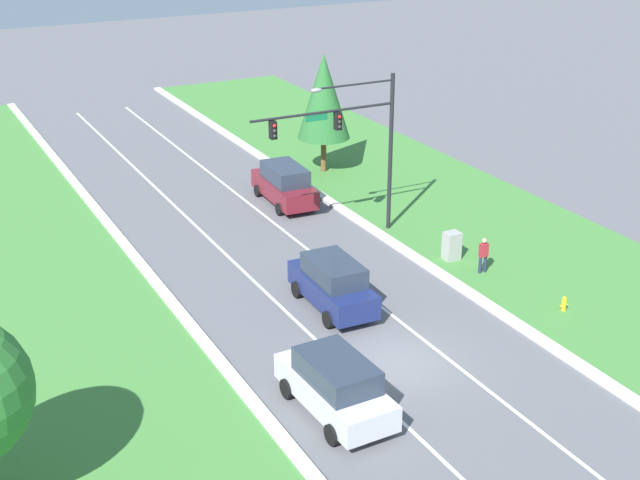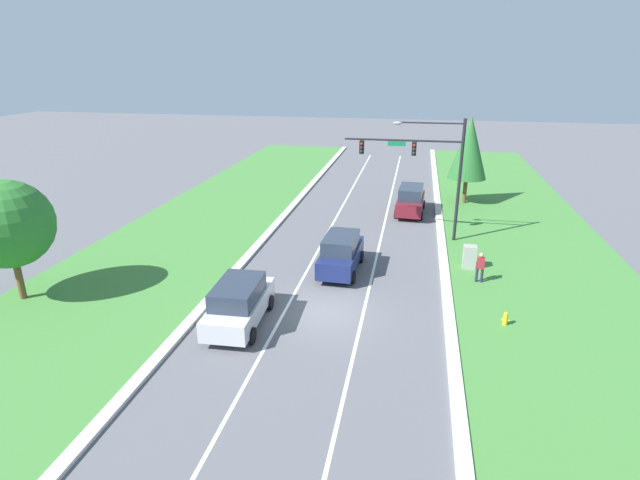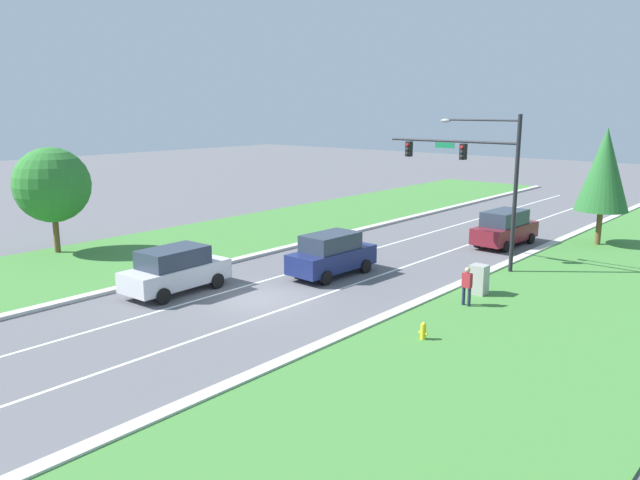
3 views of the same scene
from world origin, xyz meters
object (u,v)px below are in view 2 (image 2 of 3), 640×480
traffic_signal_mast (426,161)px  oak_near_left_tree (7,224)px  fire_hydrant (505,319)px  utility_cabinet (469,258)px  conifer_near_right_tree (469,148)px  silver_suv (239,303)px  burgundy_suv (411,200)px  navy_suv (341,253)px  pedestrian (480,267)px

traffic_signal_mast → oak_near_left_tree: (-18.93, -12.51, -1.28)m
traffic_signal_mast → fire_hydrant: traffic_signal_mast is taller
utility_cabinet → conifer_near_right_tree: (0.75, 13.78, 3.81)m
traffic_signal_mast → fire_hydrant: (3.65, -10.75, -4.79)m
conifer_near_right_tree → oak_near_left_tree: 31.17m
traffic_signal_mast → utility_cabinet: 6.86m
fire_hydrant → conifer_near_right_tree: size_ratio=0.10×
silver_suv → burgundy_suv: 19.69m
burgundy_suv → utility_cabinet: 10.77m
utility_cabinet → navy_suv: bearing=-166.9°
burgundy_suv → utility_cabinet: bearing=-68.3°
navy_suv → utility_cabinet: 7.14m
traffic_signal_mast → navy_suv: 8.54m
burgundy_suv → fire_hydrant: burgundy_suv is taller
utility_cabinet → conifer_near_right_tree: conifer_near_right_tree is taller
oak_near_left_tree → burgundy_suv: bearing=45.2°
silver_suv → burgundy_suv: (6.94, 18.42, 0.03)m
fire_hydrant → conifer_near_right_tree: bearing=90.8°
silver_suv → oak_near_left_tree: bearing=176.8°
traffic_signal_mast → burgundy_suv: (-0.84, 5.67, -4.07)m
silver_suv → pedestrian: 12.54m
silver_suv → conifer_near_right_tree: size_ratio=0.71×
fire_hydrant → navy_suv: bearing=149.9°
pedestrian → conifer_near_right_tree: (0.38, 15.60, 3.55)m
navy_suv → oak_near_left_tree: (-14.61, -6.37, 2.78)m
traffic_signal_mast → navy_suv: (-4.32, -6.14, -4.07)m
navy_suv → pedestrian: size_ratio=2.82×
fire_hydrant → pedestrian: bearing=98.6°
utility_cabinet → oak_near_left_tree: (-21.55, -7.99, 3.16)m
traffic_signal_mast → silver_suv: traffic_signal_mast is taller
fire_hydrant → traffic_signal_mast: bearing=108.8°
burgundy_suv → oak_near_left_tree: bearing=-131.9°
navy_suv → pedestrian: (7.31, -0.20, -0.13)m
traffic_signal_mast → oak_near_left_tree: size_ratio=1.30×
navy_suv → oak_near_left_tree: oak_near_left_tree is taller
pedestrian → oak_near_left_tree: size_ratio=0.29×
burgundy_suv → traffic_signal_mast: bearing=-78.6°
navy_suv → burgundy_suv: bearing=75.3°
silver_suv → pedestrian: silver_suv is taller
navy_suv → pedestrian: navy_suv is taller
burgundy_suv → navy_suv: bearing=-103.4°
silver_suv → conifer_near_right_tree: bearing=61.1°
pedestrian → fire_hydrant: bearing=102.4°
utility_cabinet → pedestrian: size_ratio=0.81×
traffic_signal_mast → silver_suv: bearing=-121.4°
silver_suv → utility_cabinet: bearing=36.4°
pedestrian → oak_near_left_tree: 22.95m
silver_suv → pedestrian: (10.77, 6.41, -0.09)m
utility_cabinet → burgundy_suv: bearing=108.8°
traffic_signal_mast → conifer_near_right_tree: size_ratio=1.11×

